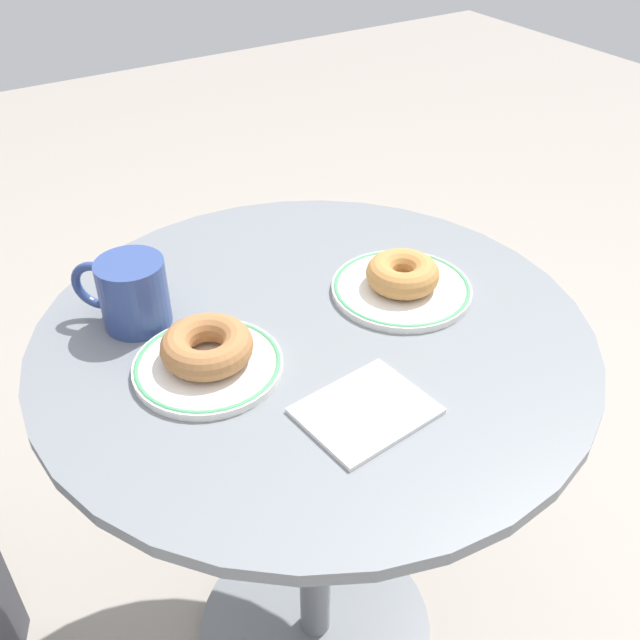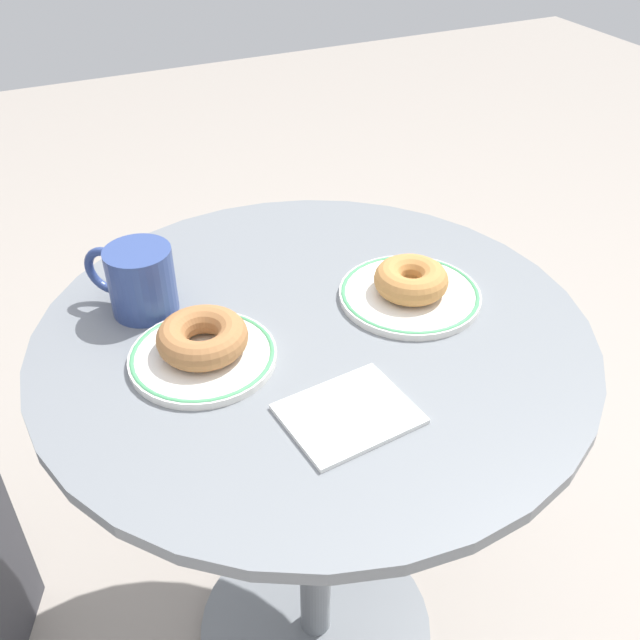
{
  "view_description": "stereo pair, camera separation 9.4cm",
  "coord_description": "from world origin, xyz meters",
  "px_view_note": "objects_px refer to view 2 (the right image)",
  "views": [
    {
      "loc": [
        -0.39,
        -0.64,
        1.31
      ],
      "look_at": [
        0.01,
        -0.01,
        0.75
      ],
      "focal_mm": 40.28,
      "sensor_mm": 36.0,
      "label": 1
    },
    {
      "loc": [
        -0.31,
        -0.69,
        1.31
      ],
      "look_at": [
        0.01,
        -0.01,
        0.75
      ],
      "focal_mm": 40.28,
      "sensor_mm": 36.0,
      "label": 2
    }
  ],
  "objects_px": {
    "plate_left": "(203,356)",
    "donut_old_fashioned": "(411,280)",
    "donut_cinnamon": "(202,337)",
    "paper_napkin": "(349,414)",
    "plate_right": "(410,294)",
    "coffee_mug": "(139,280)",
    "cafe_table": "(314,461)"
  },
  "relations": [
    {
      "from": "cafe_table",
      "to": "paper_napkin",
      "type": "relative_size",
      "value": 5.15
    },
    {
      "from": "cafe_table",
      "to": "donut_old_fashioned",
      "type": "relative_size",
      "value": 7.18
    },
    {
      "from": "plate_right",
      "to": "donut_old_fashioned",
      "type": "height_order",
      "value": "donut_old_fashioned"
    },
    {
      "from": "paper_napkin",
      "to": "cafe_table",
      "type": "bearing_deg",
      "value": 79.09
    },
    {
      "from": "donut_cinnamon",
      "to": "paper_napkin",
      "type": "height_order",
      "value": "donut_cinnamon"
    },
    {
      "from": "cafe_table",
      "to": "paper_napkin",
      "type": "bearing_deg",
      "value": -100.91
    },
    {
      "from": "plate_right",
      "to": "donut_cinnamon",
      "type": "relative_size",
      "value": 1.74
    },
    {
      "from": "cafe_table",
      "to": "plate_right",
      "type": "bearing_deg",
      "value": 3.04
    },
    {
      "from": "plate_left",
      "to": "donut_old_fashioned",
      "type": "distance_m",
      "value": 0.3
    },
    {
      "from": "plate_right",
      "to": "donut_old_fashioned",
      "type": "bearing_deg",
      "value": -90.0
    },
    {
      "from": "paper_napkin",
      "to": "coffee_mug",
      "type": "distance_m",
      "value": 0.35
    },
    {
      "from": "plate_left",
      "to": "donut_cinnamon",
      "type": "height_order",
      "value": "donut_cinnamon"
    },
    {
      "from": "donut_cinnamon",
      "to": "paper_napkin",
      "type": "bearing_deg",
      "value": -55.96
    },
    {
      "from": "donut_old_fashioned",
      "to": "paper_napkin",
      "type": "xyz_separation_m",
      "value": [
        -0.18,
        -0.17,
        -0.03
      ]
    },
    {
      "from": "plate_right",
      "to": "donut_cinnamon",
      "type": "xyz_separation_m",
      "value": [
        -0.3,
        -0.0,
        0.02
      ]
    },
    {
      "from": "donut_cinnamon",
      "to": "paper_napkin",
      "type": "distance_m",
      "value": 0.21
    },
    {
      "from": "cafe_table",
      "to": "paper_napkin",
      "type": "xyz_separation_m",
      "value": [
        -0.03,
        -0.17,
        0.26
      ]
    },
    {
      "from": "plate_left",
      "to": "donut_old_fashioned",
      "type": "bearing_deg",
      "value": 1.51
    },
    {
      "from": "donut_old_fashioned",
      "to": "paper_napkin",
      "type": "distance_m",
      "value": 0.25
    },
    {
      "from": "plate_right",
      "to": "coffee_mug",
      "type": "distance_m",
      "value": 0.37
    },
    {
      "from": "donut_old_fashioned",
      "to": "paper_napkin",
      "type": "height_order",
      "value": "donut_old_fashioned"
    },
    {
      "from": "donut_cinnamon",
      "to": "coffee_mug",
      "type": "height_order",
      "value": "coffee_mug"
    },
    {
      "from": "plate_left",
      "to": "plate_right",
      "type": "bearing_deg",
      "value": 1.51
    },
    {
      "from": "plate_right",
      "to": "paper_napkin",
      "type": "height_order",
      "value": "plate_right"
    },
    {
      "from": "cafe_table",
      "to": "coffee_mug",
      "type": "relative_size",
      "value": 6.66
    },
    {
      "from": "plate_right",
      "to": "paper_napkin",
      "type": "xyz_separation_m",
      "value": [
        -0.18,
        -0.17,
        -0.0
      ]
    },
    {
      "from": "plate_left",
      "to": "plate_right",
      "type": "distance_m",
      "value": 0.3
    },
    {
      "from": "donut_cinnamon",
      "to": "donut_old_fashioned",
      "type": "distance_m",
      "value": 0.3
    },
    {
      "from": "plate_left",
      "to": "donut_cinnamon",
      "type": "distance_m",
      "value": 0.03
    },
    {
      "from": "plate_left",
      "to": "paper_napkin",
      "type": "height_order",
      "value": "plate_left"
    },
    {
      "from": "cafe_table",
      "to": "donut_cinnamon",
      "type": "height_order",
      "value": "donut_cinnamon"
    },
    {
      "from": "cafe_table",
      "to": "paper_napkin",
      "type": "height_order",
      "value": "paper_napkin"
    }
  ]
}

